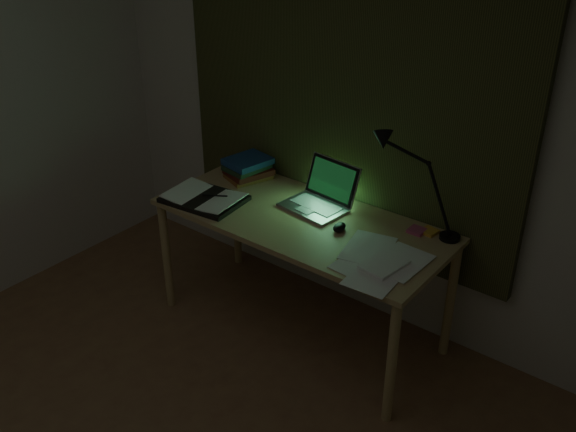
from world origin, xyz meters
name	(u,v)px	position (x,y,z in m)	size (l,w,h in m)	color
wall_back	(345,110)	(0.00, 2.00, 1.25)	(3.50, 0.00, 2.50)	silver
curtain	(343,77)	(0.00, 1.96, 1.45)	(2.20, 0.06, 2.00)	#313319
desk	(301,275)	(0.03, 1.56, 0.38)	(1.66, 0.73, 0.76)	tan
laptop	(314,189)	(0.02, 1.68, 0.88)	(0.35, 0.40, 0.25)	silver
open_textbook	(204,198)	(-0.54, 1.37, 0.78)	(0.45, 0.32, 0.04)	white
book_stack	(249,168)	(-0.53, 1.76, 0.83)	(0.21, 0.26, 0.14)	white
loose_papers	(377,259)	(0.59, 1.43, 0.77)	(0.36, 0.38, 0.02)	white
mouse	(339,227)	(0.27, 1.57, 0.78)	(0.06, 0.10, 0.04)	black
sticky_yellow	(429,231)	(0.66, 1.84, 0.77)	(0.08, 0.08, 0.02)	gold
sticky_pink	(417,231)	(0.61, 1.81, 0.77)	(0.08, 0.08, 0.02)	#C64D75
desk_lamp	(457,188)	(0.78, 1.85, 1.05)	(0.39, 0.30, 0.59)	black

